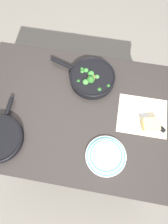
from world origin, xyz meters
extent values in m
plane|color=slate|center=(0.00, 0.00, 0.00)|extent=(14.00, 14.00, 0.00)
cube|color=#2D2826|center=(0.00, 0.00, 0.74)|extent=(1.32, 0.84, 0.03)
cylinder|color=#BCBCC1|center=(0.60, -0.36, 0.36)|extent=(0.05, 0.05, 0.73)
cylinder|color=#BCBCC1|center=(-0.60, 0.36, 0.36)|extent=(0.05, 0.05, 0.73)
cylinder|color=#BCBCC1|center=(0.60, 0.36, 0.36)|extent=(0.05, 0.05, 0.73)
cylinder|color=black|center=(0.01, 0.23, 0.78)|extent=(0.28, 0.28, 0.05)
torus|color=black|center=(0.01, 0.23, 0.80)|extent=(0.28, 0.28, 0.01)
cylinder|color=black|center=(-0.20, 0.30, 0.79)|extent=(0.16, 0.07, 0.02)
cylinder|color=#357027|center=(0.04, 0.23, 0.78)|extent=(0.01, 0.01, 0.02)
sphere|color=#428438|center=(0.04, 0.23, 0.80)|extent=(0.03, 0.03, 0.03)
cylinder|color=#205218|center=(0.07, 0.15, 0.78)|extent=(0.01, 0.01, 0.02)
sphere|color=#286023|center=(0.07, 0.15, 0.80)|extent=(0.03, 0.03, 0.03)
cylinder|color=#2C6823|center=(0.00, 0.25, 0.78)|extent=(0.01, 0.01, 0.02)
sphere|color=#387A33|center=(0.00, 0.25, 0.80)|extent=(0.04, 0.04, 0.04)
cylinder|color=#2C6823|center=(-0.03, 0.27, 0.78)|extent=(0.01, 0.01, 0.02)
sphere|color=#387A33|center=(-0.03, 0.27, 0.80)|extent=(0.03, 0.03, 0.03)
cylinder|color=#205218|center=(-0.07, 0.18, 0.78)|extent=(0.01, 0.01, 0.02)
sphere|color=#286023|center=(-0.07, 0.18, 0.79)|extent=(0.03, 0.03, 0.03)
cylinder|color=#357027|center=(-0.02, 0.18, 0.78)|extent=(0.01, 0.01, 0.02)
sphere|color=#428438|center=(-0.02, 0.18, 0.80)|extent=(0.04, 0.04, 0.04)
cylinder|color=#245B1C|center=(-0.06, 0.27, 0.78)|extent=(0.01, 0.01, 0.02)
sphere|color=#2D6B28|center=(-0.06, 0.27, 0.79)|extent=(0.03, 0.03, 0.03)
cylinder|color=#205218|center=(0.01, 0.20, 0.78)|extent=(0.02, 0.02, 0.03)
sphere|color=#286023|center=(0.01, 0.20, 0.81)|extent=(0.05, 0.05, 0.05)
cylinder|color=#205218|center=(0.12, 0.18, 0.78)|extent=(0.01, 0.01, 0.02)
sphere|color=#286023|center=(0.12, 0.18, 0.79)|extent=(0.03, 0.03, 0.03)
cylinder|color=#245B1C|center=(-0.06, 0.25, 0.78)|extent=(0.01, 0.01, 0.02)
sphere|color=#2D6B28|center=(-0.06, 0.25, 0.80)|extent=(0.03, 0.03, 0.03)
cube|color=#9E703D|center=(0.05, 0.24, 0.79)|extent=(0.05, 0.05, 0.04)
cube|color=#9E703D|center=(0.01, 0.22, 0.79)|extent=(0.05, 0.03, 0.04)
cube|color=#9E703D|center=(0.00, 0.24, 0.78)|extent=(0.05, 0.05, 0.03)
cube|color=#9E703D|center=(0.01, 0.23, 0.78)|extent=(0.04, 0.04, 0.03)
cube|color=olive|center=(0.04, 0.16, 0.78)|extent=(0.04, 0.05, 0.03)
cylinder|color=black|center=(-0.44, -0.05, 0.78)|extent=(0.02, 0.12, 0.02)
ellipsoid|color=#996B42|center=(-0.41, -0.27, 0.77)|extent=(0.05, 0.07, 0.02)
cube|color=beige|center=(0.34, 0.05, 0.76)|extent=(0.29, 0.25, 0.00)
cube|color=silver|center=(0.34, 0.06, 0.76)|extent=(0.15, 0.11, 0.01)
cylinder|color=black|center=(0.44, -0.01, 0.77)|extent=(0.08, 0.07, 0.02)
cube|color=#EFD67A|center=(0.39, -0.01, 0.78)|extent=(0.11, 0.09, 0.04)
cylinder|color=silver|center=(0.16, -0.23, 0.76)|extent=(0.22, 0.22, 0.01)
torus|color=#4C9EB7|center=(0.16, -0.23, 0.77)|extent=(0.21, 0.21, 0.01)
cylinder|color=silver|center=(0.16, -0.23, 0.78)|extent=(0.18, 0.18, 0.01)
torus|color=#4C9EB7|center=(0.16, -0.23, 0.78)|extent=(0.18, 0.18, 0.01)
camera|label=1|loc=(0.07, -0.41, 1.87)|focal=32.00mm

